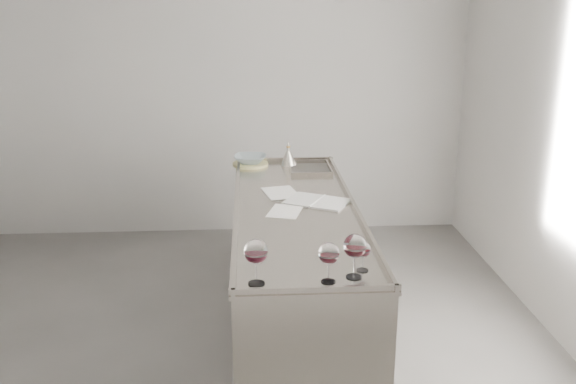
{
  "coord_description": "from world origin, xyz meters",
  "views": [
    {
      "loc": [
        0.22,
        -3.47,
        2.2
      ],
      "look_at": [
        0.46,
        0.39,
        1.02
      ],
      "focal_mm": 40.0,
      "sensor_mm": 36.0,
      "label": 1
    }
  ],
  "objects": [
    {
      "name": "wine_glass_small",
      "position": [
        0.75,
        -0.66,
        1.04
      ],
      "size": [
        0.07,
        0.07,
        0.15
      ],
      "rotation": [
        0.0,
        0.0,
        -0.33
      ],
      "color": "white",
      "rests_on": "counter"
    },
    {
      "name": "notebook",
      "position": [
        0.65,
        0.42,
        0.95
      ],
      "size": [
        0.47,
        0.42,
        0.02
      ],
      "rotation": [
        0.0,
        0.0,
        -0.49
      ],
      "color": "silver",
      "rests_on": "counter"
    },
    {
      "name": "wine_funnel",
      "position": [
        0.52,
        1.38,
        1.0
      ],
      "size": [
        0.13,
        0.13,
        0.19
      ],
      "rotation": [
        0.0,
        0.0,
        -0.21
      ],
      "color": "#B1A89D",
      "rests_on": "counter"
    },
    {
      "name": "trivet",
      "position": [
        0.23,
        1.38,
        0.95
      ],
      "size": [
        0.37,
        0.37,
        0.02
      ],
      "primitive_type": "cylinder",
      "rotation": [
        0.0,
        0.0,
        -0.41
      ],
      "color": "#C6C080",
      "rests_on": "counter"
    },
    {
      "name": "counter",
      "position": [
        0.5,
        0.3,
        0.47
      ],
      "size": [
        0.77,
        2.42,
        0.97
      ],
      "color": "#9B948B",
      "rests_on": "ground"
    },
    {
      "name": "ceramic_bowl",
      "position": [
        0.23,
        1.38,
        0.99
      ],
      "size": [
        0.27,
        0.27,
        0.06
      ],
      "primitive_type": "imported",
      "rotation": [
        0.0,
        0.0,
        -0.09
      ],
      "color": "gray",
      "rests_on": "trivet"
    },
    {
      "name": "wine_glass_middle",
      "position": [
        0.57,
        -0.78,
        1.08
      ],
      "size": [
        0.1,
        0.1,
        0.19
      ],
      "rotation": [
        0.0,
        0.0,
        0.4
      ],
      "color": "white",
      "rests_on": "counter"
    },
    {
      "name": "loose_paper_top",
      "position": [
        0.43,
        0.24,
        0.94
      ],
      "size": [
        0.25,
        0.31,
        0.0
      ],
      "primitive_type": "cube",
      "rotation": [
        0.0,
        0.0,
        -0.28
      ],
      "color": "white",
      "rests_on": "counter"
    },
    {
      "name": "wine_glass_right",
      "position": [
        0.7,
        -0.74,
        1.09
      ],
      "size": [
        0.11,
        0.11,
        0.22
      ],
      "rotation": [
        0.0,
        0.0,
        -0.4
      ],
      "color": "white",
      "rests_on": "counter"
    },
    {
      "name": "room_shell",
      "position": [
        0.0,
        0.0,
        1.4
      ],
      "size": [
        4.54,
        5.04,
        2.84
      ],
      "color": "#54514E",
      "rests_on": "ground"
    },
    {
      "name": "wine_glass_left",
      "position": [
        0.24,
        -0.78,
        1.09
      ],
      "size": [
        0.11,
        0.11,
        0.22
      ],
      "rotation": [
        0.0,
        0.0,
        0.42
      ],
      "color": "white",
      "rests_on": "counter"
    },
    {
      "name": "loose_paper_under",
      "position": [
        0.42,
        0.63,
        0.94
      ],
      "size": [
        0.27,
        0.34,
        0.0
      ],
      "primitive_type": "cube",
      "rotation": [
        0.0,
        0.0,
        0.22
      ],
      "color": "silver",
      "rests_on": "counter"
    }
  ]
}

